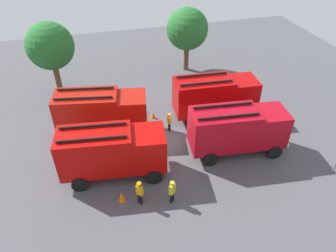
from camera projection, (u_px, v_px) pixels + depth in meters
ground_plane at (168, 140)px, 25.09m from camera, size 51.22×51.22×0.00m
fire_truck_0 at (112, 151)px, 20.81m from camera, size 7.45×3.49×3.88m
fire_truck_1 at (237, 128)px, 22.76m from camera, size 7.41×3.33×3.88m
fire_truck_2 at (101, 111)px, 24.56m from camera, size 7.52×3.78×3.88m
fire_truck_3 at (215, 95)px, 26.47m from camera, size 7.34×3.13×3.88m
firefighter_0 at (140, 192)px, 19.39m from camera, size 0.46×0.48×1.84m
firefighter_1 at (169, 121)px, 25.57m from camera, size 0.26×0.42×1.62m
firefighter_2 at (172, 191)px, 19.52m from camera, size 0.47×0.46×1.77m
firefighter_3 at (80, 109)px, 26.78m from camera, size 0.48×0.41×1.81m
tree_0 at (50, 46)px, 28.70m from camera, size 4.39×4.39×6.80m
tree_1 at (187, 29)px, 32.36m from camera, size 4.35×4.35×6.74m
traffic_cone_0 at (153, 115)px, 27.37m from camera, size 0.39×0.39×0.56m
traffic_cone_1 at (122, 196)px, 19.99m from camera, size 0.49×0.49×0.70m
traffic_cone_2 at (246, 129)px, 25.71m from camera, size 0.46×0.46×0.65m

